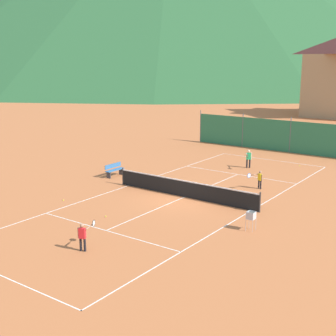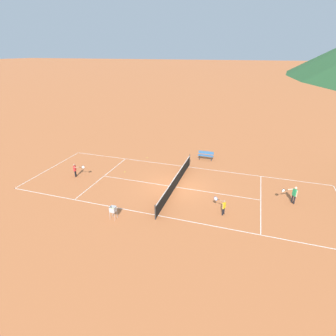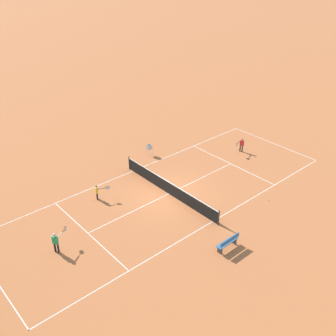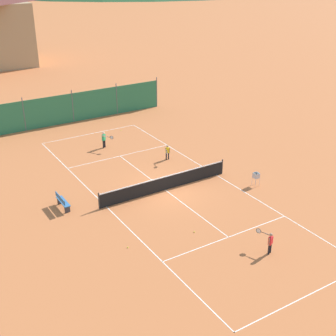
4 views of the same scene
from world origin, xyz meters
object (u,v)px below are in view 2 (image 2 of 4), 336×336
(tennis_ball_by_net_right, at_px, (147,158))
(courtside_bench, at_px, (206,155))
(player_far_baseline, at_px, (294,194))
(player_near_service, at_px, (75,169))
(player_near_baseline, at_px, (223,206))
(tennis_ball_mid_court, at_px, (125,172))
(tennis_net, at_px, (176,181))
(ball_hopper, at_px, (113,210))

(tennis_ball_by_net_right, relative_size, courtside_bench, 0.04)
(player_far_baseline, bearing_deg, courtside_bench, -129.85)
(player_near_service, relative_size, courtside_bench, 0.79)
(player_near_baseline, height_order, courtside_bench, player_near_baseline)
(tennis_ball_by_net_right, bearing_deg, tennis_ball_mid_court, -9.34)
(player_far_baseline, relative_size, player_near_service, 1.10)
(tennis_ball_by_net_right, distance_m, courtside_bench, 5.82)
(player_near_service, distance_m, tennis_ball_by_net_right, 7.15)
(player_near_service, bearing_deg, player_near_baseline, 81.71)
(tennis_ball_by_net_right, bearing_deg, player_near_service, -35.48)
(player_far_baseline, bearing_deg, player_near_baseline, -57.11)
(player_far_baseline, relative_size, courtside_bench, 0.87)
(tennis_net, xyz_separation_m, courtside_bench, (-6.34, 1.20, -0.05))
(tennis_net, bearing_deg, courtside_bench, 169.31)
(tennis_net, height_order, player_far_baseline, player_far_baseline)
(player_far_baseline, xyz_separation_m, player_near_service, (1.08, -17.07, -0.07))
(player_far_baseline, height_order, ball_hopper, player_far_baseline)
(tennis_net, xyz_separation_m, tennis_ball_mid_court, (-1.27, -5.06, -0.47))
(player_far_baseline, distance_m, tennis_ball_by_net_right, 13.79)
(tennis_ball_mid_court, bearing_deg, tennis_net, 75.91)
(tennis_net, relative_size, tennis_ball_mid_court, 139.09)
(tennis_ball_by_net_right, bearing_deg, ball_hopper, 10.36)
(player_far_baseline, distance_m, ball_hopper, 12.37)
(tennis_net, xyz_separation_m, player_near_baseline, (2.65, 3.99, 0.14))
(ball_hopper, bearing_deg, player_near_baseline, 111.97)
(tennis_ball_by_net_right, bearing_deg, player_near_baseline, 47.86)
(tennis_ball_mid_court, bearing_deg, player_far_baseline, 85.74)
(tennis_net, height_order, player_near_baseline, player_near_baseline)
(player_far_baseline, height_order, tennis_ball_by_net_right, player_far_baseline)
(player_near_baseline, xyz_separation_m, tennis_ball_by_net_right, (-7.63, -8.44, -0.61))
(player_near_service, distance_m, tennis_ball_mid_court, 4.15)
(player_near_baseline, bearing_deg, player_near_service, -98.29)
(player_near_baseline, bearing_deg, tennis_ball_by_net_right, -132.14)
(player_far_baseline, relative_size, tennis_ball_by_net_right, 19.72)
(player_far_baseline, xyz_separation_m, tennis_ball_by_net_right, (-4.72, -12.93, -0.72))
(courtside_bench, bearing_deg, player_far_baseline, 50.15)
(player_near_baseline, relative_size, tennis_ball_by_net_right, 16.51)
(tennis_net, bearing_deg, ball_hopper, -25.89)
(player_far_baseline, height_order, tennis_ball_mid_court, player_far_baseline)
(tennis_net, distance_m, ball_hopper, 5.89)
(player_far_baseline, relative_size, tennis_ball_mid_court, 19.72)
(tennis_ball_by_net_right, relative_size, tennis_ball_mid_court, 1.00)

